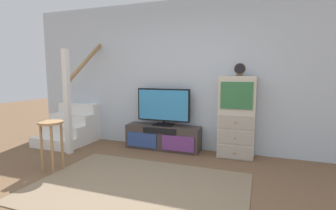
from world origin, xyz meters
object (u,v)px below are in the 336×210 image
side_cabinet (237,117)px  bar_stool_near (51,134)px  media_console (163,137)px  desk_clock (240,69)px  television (163,106)px

side_cabinet → bar_stool_near: (-2.41, -1.53, -0.14)m
media_console → desk_clock: desk_clock is taller
desk_clock → bar_stool_near: (-2.43, -1.51, -0.92)m
side_cabinet → bar_stool_near: side_cabinet is taller
media_console → bar_stool_near: 1.91m
television → bar_stool_near: size_ratio=1.39×
television → media_console: bearing=-90.0°
media_console → side_cabinet: (1.30, 0.01, 0.45)m
media_console → side_cabinet: bearing=0.5°
side_cabinet → bar_stool_near: 2.86m
media_console → side_cabinet: side_cabinet is taller
desk_clock → side_cabinet: bearing=149.9°
side_cabinet → desk_clock: 0.78m
desk_clock → bar_stool_near: 3.01m
media_console → desk_clock: (1.33, -0.00, 1.23)m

